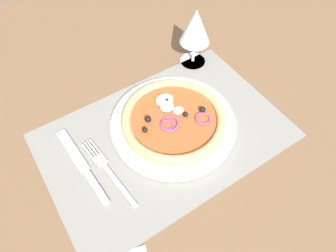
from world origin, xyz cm
name	(u,v)px	position (x,y,z in cm)	size (l,w,h in cm)	color
ground_plane	(165,139)	(0.00, 0.00, -1.20)	(190.00, 140.00, 2.40)	brown
placemat	(165,135)	(0.00, 0.00, 0.20)	(50.41, 33.11, 0.40)	slate
plate	(173,124)	(2.76, 0.90, 1.10)	(26.75, 26.75, 1.41)	silver
pizza	(173,119)	(2.78, 0.97, 2.89)	(21.83, 21.83, 2.70)	tan
fork	(107,169)	(-14.01, -0.71, 0.62)	(3.30, 18.06, 0.44)	silver
knife	(81,164)	(-17.72, 2.85, 0.65)	(2.76, 20.06, 0.62)	silver
wine_glass	(196,27)	(18.51, 15.44, 10.30)	(7.20, 7.20, 14.90)	silver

